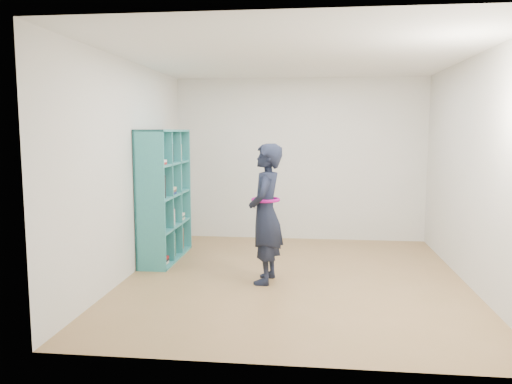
# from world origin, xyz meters

# --- Properties ---
(floor) EXTENTS (4.50, 4.50, 0.00)m
(floor) POSITION_xyz_m (0.00, 0.00, 0.00)
(floor) COLOR olive
(floor) RESTS_ON ground
(ceiling) EXTENTS (4.50, 4.50, 0.00)m
(ceiling) POSITION_xyz_m (0.00, 0.00, 2.60)
(ceiling) COLOR white
(ceiling) RESTS_ON wall_back
(wall_left) EXTENTS (0.02, 4.50, 2.60)m
(wall_left) POSITION_xyz_m (-2.00, 0.00, 1.30)
(wall_left) COLOR silver
(wall_left) RESTS_ON floor
(wall_right) EXTENTS (0.02, 4.50, 2.60)m
(wall_right) POSITION_xyz_m (2.00, 0.00, 1.30)
(wall_right) COLOR silver
(wall_right) RESTS_ON floor
(wall_back) EXTENTS (4.00, 0.02, 2.60)m
(wall_back) POSITION_xyz_m (0.00, 2.25, 1.30)
(wall_back) COLOR silver
(wall_back) RESTS_ON floor
(wall_front) EXTENTS (4.00, 0.02, 2.60)m
(wall_front) POSITION_xyz_m (0.00, -2.25, 1.30)
(wall_front) COLOR silver
(wall_front) RESTS_ON floor
(bookshelf) EXTENTS (0.39, 1.33, 1.78)m
(bookshelf) POSITION_xyz_m (-1.82, 0.75, 0.87)
(bookshelf) COLOR teal
(bookshelf) RESTS_ON floor
(person) EXTENTS (0.44, 0.62, 1.62)m
(person) POSITION_xyz_m (-0.32, -0.16, 0.81)
(person) COLOR black
(person) RESTS_ON floor
(smartphone) EXTENTS (0.02, 0.09, 0.14)m
(smartphone) POSITION_xyz_m (-0.46, -0.07, 0.92)
(smartphone) COLOR silver
(smartphone) RESTS_ON person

